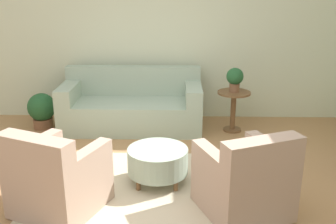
% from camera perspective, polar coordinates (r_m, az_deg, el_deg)
% --- Properties ---
extents(ground_plane, '(16.00, 16.00, 0.00)m').
position_cam_1_polar(ground_plane, '(4.42, -2.16, -11.55)').
color(ground_plane, '#AD7F51').
extents(wall_back, '(9.13, 0.12, 2.80)m').
position_cam_1_polar(wall_back, '(6.50, -0.90, 11.33)').
color(wall_back, beige).
rests_on(wall_back, ground_plane).
extents(rug, '(2.66, 2.02, 0.01)m').
position_cam_1_polar(rug, '(4.42, -2.16, -11.49)').
color(rug, beige).
rests_on(rug, ground_plane).
extents(couch, '(2.15, 0.91, 0.92)m').
position_cam_1_polar(couch, '(6.17, -5.24, 0.72)').
color(couch, '#9EB29E').
rests_on(couch, ground_plane).
extents(armchair_left, '(1.01, 1.02, 0.88)m').
position_cam_1_polar(armchair_left, '(4.08, -15.90, -9.45)').
color(armchair_left, tan).
rests_on(armchair_left, rug).
extents(armchair_right, '(1.01, 1.02, 0.88)m').
position_cam_1_polar(armchair_right, '(3.96, 11.20, -9.94)').
color(armchair_right, tan).
rests_on(armchair_right, rug).
extents(ottoman_table, '(0.69, 0.69, 0.40)m').
position_cam_1_polar(ottoman_table, '(4.50, -1.49, -7.05)').
color(ottoman_table, '#9EB29E').
rests_on(ottoman_table, rug).
extents(side_table, '(0.50, 0.50, 0.63)m').
position_cam_1_polar(side_table, '(6.06, 9.47, 1.08)').
color(side_table, brown).
rests_on(side_table, ground_plane).
extents(potted_plant_on_side_table, '(0.25, 0.25, 0.36)m').
position_cam_1_polar(potted_plant_on_side_table, '(5.95, 9.68, 4.88)').
color(potted_plant_on_side_table, brown).
rests_on(potted_plant_on_side_table, side_table).
extents(potted_plant_floor, '(0.43, 0.43, 0.56)m').
position_cam_1_polar(potted_plant_floor, '(6.45, -17.84, 0.36)').
color(potted_plant_floor, brown).
rests_on(potted_plant_floor, ground_plane).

